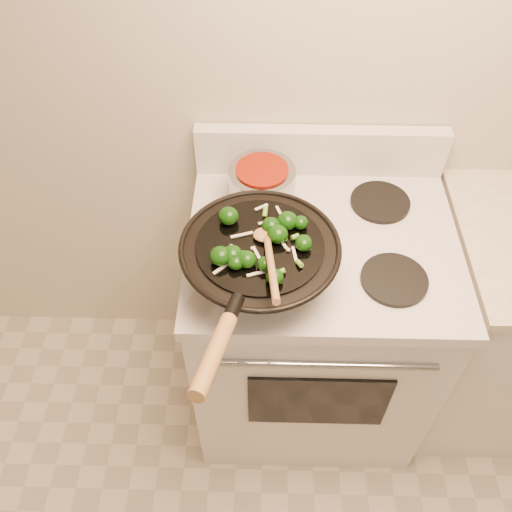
{
  "coord_description": "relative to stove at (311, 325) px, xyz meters",
  "views": [
    {
      "loc": [
        -0.39,
        0.11,
        2.06
      ],
      "look_at": [
        -0.41,
        1.0,
        1.03
      ],
      "focal_mm": 38.0,
      "sensor_mm": 36.0,
      "label": 1
    }
  ],
  "objects": [
    {
      "name": "wok",
      "position": [
        -0.18,
        -0.16,
        0.53
      ],
      "size": [
        0.41,
        0.67,
        0.23
      ],
      "color": "black",
      "rests_on": "stove"
    },
    {
      "name": "stove",
      "position": [
        0.0,
        0.0,
        0.0
      ],
      "size": [
        0.78,
        0.67,
        1.08
      ],
      "color": "silver",
      "rests_on": "ground"
    },
    {
      "name": "saucepan",
      "position": [
        -0.18,
        0.14,
        0.52
      ],
      "size": [
        0.2,
        0.32,
        0.12
      ],
      "color": "#989BA0",
      "rests_on": "stove"
    },
    {
      "name": "stirfry",
      "position": [
        -0.18,
        -0.16,
        0.61
      ],
      "size": [
        0.25,
        0.28,
        0.05
      ],
      "color": "#0D3307",
      "rests_on": "wok"
    },
    {
      "name": "wooden_spoon",
      "position": [
        -0.16,
        -0.21,
        0.62
      ],
      "size": [
        0.07,
        0.31,
        0.11
      ],
      "color": "#9E6D3E",
      "rests_on": "wok"
    }
  ]
}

